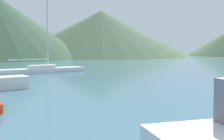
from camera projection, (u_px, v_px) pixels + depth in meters
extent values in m
cube|color=white|center=(42.00, 70.00, 28.27)|extent=(8.84, 4.78, 0.46)
cube|color=white|center=(42.00, 67.00, 28.24)|extent=(2.91, 2.12, 0.32)
cylinder|color=#BCBCC1|center=(47.00, 30.00, 28.32)|extent=(0.12, 0.12, 7.68)
cylinder|color=#BCBCC1|center=(29.00, 60.00, 27.44)|extent=(3.73, 1.47, 0.10)
cone|color=#4C6647|center=(101.00, 34.00, 82.87)|extent=(51.11, 51.11, 13.31)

